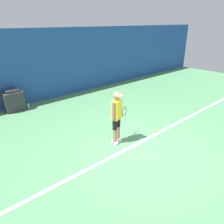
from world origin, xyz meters
TOP-DOWN VIEW (x-y plane):
  - ground_plane at (0.00, 0.00)m, footprint 24.00×24.00m
  - back_wall at (0.00, 5.95)m, footprint 24.00×0.10m
  - court_baseline at (0.00, 0.27)m, footprint 21.60×0.10m
  - tennis_player at (-0.19, 0.79)m, footprint 0.88×0.42m
  - tennis_ball at (1.27, 0.39)m, footprint 0.07×0.07m
  - covered_chair at (-1.60, 5.54)m, footprint 0.75×0.61m
  - water_bottle at (-1.07, 5.38)m, footprint 0.07×0.07m

SIDE VIEW (x-z plane):
  - ground_plane at x=0.00m, z-range 0.00..0.00m
  - court_baseline at x=0.00m, z-range 0.00..0.01m
  - tennis_ball at x=1.27m, z-range 0.00..0.07m
  - water_bottle at x=-1.07m, z-range -0.01..0.23m
  - covered_chair at x=-1.60m, z-range -0.02..0.87m
  - tennis_player at x=-0.19m, z-range 0.09..1.71m
  - back_wall at x=0.00m, z-range 0.00..3.19m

